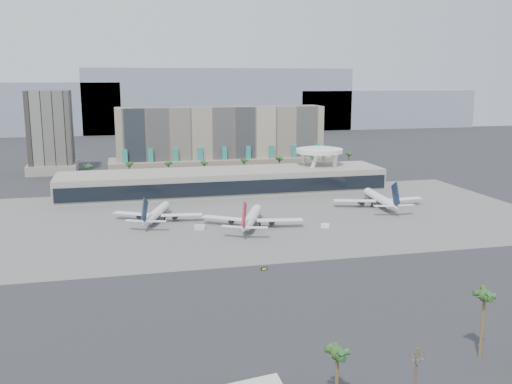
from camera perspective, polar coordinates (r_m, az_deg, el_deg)
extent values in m
plane|color=#232326|center=(198.04, 2.52, -6.21)|extent=(900.00, 900.00, 0.00)
cube|color=#5B5B59|center=(249.40, -0.95, -2.50)|extent=(260.00, 130.00, 0.06)
cube|color=gray|center=(661.50, -3.70, 9.19)|extent=(300.00, 60.00, 70.00)
cube|color=gray|center=(723.36, 12.29, 8.15)|extent=(220.00, 60.00, 45.00)
cube|color=tan|center=(363.90, -3.52, 5.22)|extent=(130.00, 22.00, 42.00)
cube|color=gray|center=(364.00, -3.44, 2.69)|extent=(140.00, 30.00, 10.00)
cube|color=teal|center=(348.17, -12.93, 2.69)|extent=(3.00, 2.00, 18.00)
cube|color=teal|center=(348.59, -10.47, 2.80)|extent=(3.00, 2.00, 18.00)
cube|color=teal|center=(349.65, -8.01, 2.90)|extent=(3.00, 2.00, 18.00)
cube|color=teal|center=(351.35, -5.57, 3.00)|extent=(3.00, 2.00, 18.00)
cube|color=teal|center=(353.68, -3.16, 3.09)|extent=(3.00, 2.00, 18.00)
cube|color=teal|center=(356.62, -0.79, 3.18)|extent=(3.00, 2.00, 18.00)
cube|color=teal|center=(360.17, 1.55, 3.25)|extent=(3.00, 2.00, 18.00)
cube|color=teal|center=(364.30, 3.83, 3.32)|extent=(3.00, 2.00, 18.00)
cube|color=teal|center=(368.99, 6.06, 3.39)|extent=(3.00, 2.00, 18.00)
cube|color=black|center=(385.31, -19.85, 5.66)|extent=(26.00, 26.00, 52.00)
cube|color=#A49D90|center=(388.00, -19.62, 2.28)|extent=(30.00, 30.00, 6.00)
cube|color=#A49D90|center=(300.92, -3.22, 1.05)|extent=(170.00, 32.00, 12.00)
cube|color=black|center=(285.36, -2.64, 0.39)|extent=(168.00, 0.60, 7.00)
cube|color=black|center=(299.71, -3.23, 2.41)|extent=(170.00, 12.00, 2.50)
cylinder|color=white|center=(327.99, 7.00, 2.73)|extent=(6.98, 6.99, 21.89)
cylinder|color=white|center=(323.80, 4.88, 2.66)|extent=(6.98, 6.99, 21.89)
cylinder|color=white|center=(311.89, 5.62, 2.31)|extent=(6.98, 6.99, 21.89)
cylinder|color=white|center=(316.24, 7.80, 2.38)|extent=(6.98, 6.99, 21.89)
cylinder|color=white|center=(318.67, 6.36, 4.12)|extent=(26.00, 26.00, 2.20)
cylinder|color=white|center=(318.51, 6.36, 4.35)|extent=(16.00, 16.00, 1.20)
cylinder|color=brown|center=(331.31, -16.33, 1.56)|extent=(0.70, 0.70, 12.00)
sphere|color=#2A4E1F|center=(330.44, -16.38, 2.53)|extent=(2.80, 2.80, 2.80)
cylinder|color=brown|center=(330.86, -12.52, 1.74)|extent=(0.70, 0.70, 12.00)
sphere|color=#2A4E1F|center=(329.99, -12.57, 2.71)|extent=(2.80, 2.80, 2.80)
cylinder|color=brown|center=(331.88, -8.73, 1.91)|extent=(0.70, 0.70, 12.00)
sphere|color=#2A4E1F|center=(331.00, -8.75, 2.88)|extent=(2.80, 2.80, 2.80)
cylinder|color=brown|center=(334.19, -5.13, 2.06)|extent=(0.70, 0.70, 12.00)
sphere|color=#2A4E1F|center=(333.32, -5.15, 3.02)|extent=(2.80, 2.80, 2.80)
cylinder|color=brown|center=(338.21, -1.27, 2.21)|extent=(0.70, 0.70, 12.00)
sphere|color=#2A4E1F|center=(337.35, -1.28, 3.17)|extent=(2.80, 2.80, 2.80)
cylinder|color=brown|center=(343.45, 2.32, 2.34)|extent=(0.70, 0.70, 12.00)
sphere|color=#2A4E1F|center=(342.61, 2.33, 3.29)|extent=(2.80, 2.80, 2.80)
cylinder|color=brown|center=(350.00, 5.79, 2.47)|extent=(0.70, 0.70, 12.00)
sphere|color=#2A4E1F|center=(349.17, 5.81, 3.39)|extent=(2.80, 2.80, 2.80)
cylinder|color=brown|center=(358.17, 9.27, 2.58)|extent=(0.70, 0.70, 12.00)
sphere|color=#2A4E1F|center=(357.36, 9.30, 3.48)|extent=(2.80, 2.80, 2.80)
cylinder|color=#4C3826|center=(112.75, 15.66, -17.57)|extent=(0.44, 0.44, 12.00)
cube|color=#4C3826|center=(110.63, 15.79, -15.47)|extent=(3.20, 0.22, 0.22)
cylinder|color=slate|center=(110.40, 15.43, -16.09)|extent=(0.56, 0.56, 0.90)
cylinder|color=slate|center=(110.81, 15.85, -16.01)|extent=(0.56, 0.56, 0.90)
cylinder|color=slate|center=(111.22, 16.27, -15.93)|extent=(0.56, 0.56, 0.90)
cylinder|color=black|center=(109.89, 15.13, -15.48)|extent=(0.12, 0.12, 0.30)
cylinder|color=black|center=(111.16, 16.45, -15.23)|extent=(0.12, 0.12, 0.30)
cylinder|color=white|center=(246.23, -9.79, -2.02)|extent=(12.29, 26.13, 3.86)
cylinder|color=#0F1D34|center=(246.27, -9.79, -2.05)|extent=(12.04, 25.61, 3.78)
cone|color=white|center=(260.42, -8.91, -1.26)|extent=(5.07, 5.37, 3.86)
cone|color=white|center=(230.30, -10.92, -2.92)|extent=(6.50, 9.47, 3.86)
cube|color=white|center=(248.50, -12.21, -2.13)|extent=(16.86, 12.29, 0.34)
cube|color=white|center=(242.86, -7.43, -2.28)|extent=(17.71, 6.00, 0.34)
cylinder|color=black|center=(248.30, -11.53, -2.34)|extent=(3.27, 4.34, 2.12)
cylinder|color=black|center=(244.21, -8.06, -2.45)|extent=(3.27, 4.34, 2.12)
cube|color=#0F1D34|center=(227.78, -11.07, -1.79)|extent=(3.33, 8.43, 10.16)
cube|color=white|center=(230.56, -12.02, -2.83)|extent=(7.84, 5.41, 0.24)
cube|color=white|center=(228.09, -9.94, -2.90)|extent=(7.98, 3.58, 0.24)
cylinder|color=black|center=(256.48, -9.17, -2.08)|extent=(0.48, 0.48, 1.54)
cylinder|color=black|center=(246.80, -10.52, -2.66)|extent=(0.68, 0.68, 1.54)
cylinder|color=black|center=(245.16, -9.13, -2.71)|extent=(0.68, 0.68, 1.54)
cylinder|color=white|center=(233.65, -0.39, -2.51)|extent=(14.33, 27.98, 4.17)
cylinder|color=#0F1D34|center=(233.68, -0.39, -2.55)|extent=(14.04, 27.42, 4.09)
cone|color=white|center=(249.34, 0.16, -1.62)|extent=(5.60, 5.90, 4.17)
cone|color=white|center=(215.97, -1.12, -3.58)|extent=(7.33, 10.26, 4.17)
cube|color=white|center=(234.73, -3.20, -2.62)|extent=(17.94, 13.85, 0.36)
cube|color=white|center=(231.42, 2.38, -2.81)|extent=(19.20, 7.23, 0.36)
cylinder|color=black|center=(234.90, -2.43, -2.86)|extent=(3.67, 4.72, 2.29)
cylinder|color=black|center=(232.50, 1.62, -3.01)|extent=(3.67, 4.72, 2.29)
cube|color=maroon|center=(213.14, -1.19, -2.28)|extent=(3.96, 9.00, 10.98)
cube|color=white|center=(215.63, -2.40, -3.47)|extent=(8.39, 6.11, 0.26)
cube|color=white|center=(214.16, 0.08, -3.57)|extent=(8.65, 4.19, 0.26)
cylinder|color=black|center=(245.00, -0.01, -2.56)|extent=(0.52, 0.52, 1.67)
cylinder|color=black|center=(233.87, -1.24, -3.23)|extent=(0.73, 0.73, 1.67)
cylinder|color=black|center=(232.91, 0.38, -3.29)|extent=(0.73, 0.73, 1.67)
cylinder|color=white|center=(275.51, 12.13, -0.60)|extent=(6.92, 29.67, 4.31)
cylinder|color=#0F1D34|center=(275.55, 12.13, -0.63)|extent=(6.78, 29.07, 4.22)
cone|color=white|center=(291.03, 10.98, 0.08)|extent=(4.73, 5.21, 4.31)
cone|color=white|center=(258.14, 13.59, -1.39)|extent=(5.16, 10.04, 4.31)
cube|color=white|center=(270.77, 9.85, -0.86)|extent=(19.81, 9.83, 0.38)
cube|color=white|center=(279.00, 14.48, -0.70)|extent=(19.77, 6.60, 0.38)
cylinder|color=black|center=(272.51, 10.45, -1.03)|extent=(2.75, 4.51, 2.37)
cylinder|color=black|center=(278.48, 13.82, -0.91)|extent=(2.75, 4.51, 2.37)
cube|color=#0F1D34|center=(255.53, 13.78, -0.24)|extent=(1.41, 9.80, 11.35)
cube|color=white|center=(255.29, 12.67, -1.37)|extent=(8.93, 4.27, 0.27)
cube|color=white|center=(258.89, 14.68, -1.29)|extent=(8.73, 2.80, 0.27)
cylinder|color=black|center=(286.66, 11.31, -0.72)|extent=(0.54, 0.54, 1.72)
cylinder|color=black|center=(273.98, 11.50, -1.29)|extent=(0.75, 0.75, 1.72)
cylinder|color=black|center=(276.37, 12.85, -1.23)|extent=(0.75, 0.75, 1.72)
cube|color=silver|center=(229.24, -5.66, -3.55)|extent=(4.39, 2.75, 1.99)
cube|color=white|center=(232.99, 6.93, -3.37)|extent=(3.82, 3.04, 1.72)
cube|color=black|center=(181.62, 0.82, -7.68)|extent=(2.23, 0.82, 1.01)
cube|color=#B9BF16|center=(181.45, 0.83, -7.70)|extent=(1.58, 0.43, 0.61)
cylinder|color=black|center=(181.49, 0.57, -7.76)|extent=(0.12, 0.12, 0.61)
cylinder|color=black|center=(181.87, 1.07, -7.72)|extent=(0.12, 0.12, 0.61)
cylinder|color=brown|center=(112.48, 8.09, -17.82)|extent=(0.70, 0.70, 10.22)
sphere|color=#2A4E1F|center=(110.23, 8.16, -15.64)|extent=(2.80, 2.80, 2.80)
cylinder|color=brown|center=(135.38, 21.69, -12.32)|extent=(0.70, 0.70, 14.44)
sphere|color=#2A4E1F|center=(132.85, 21.91, -9.58)|extent=(2.80, 2.80, 2.80)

